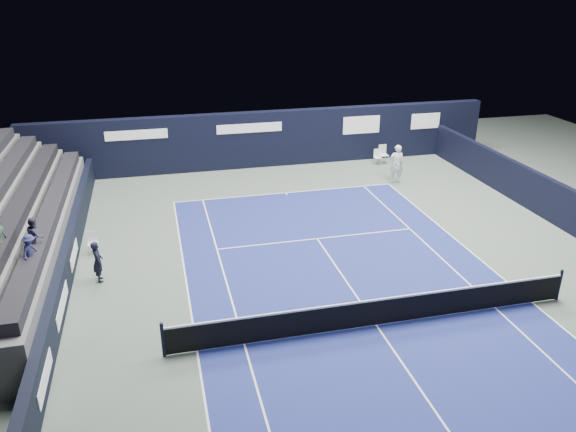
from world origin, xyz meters
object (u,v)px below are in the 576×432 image
object	(u,v)px
folding_chair_back_a	(377,154)
line_judge_chair	(93,241)
folding_chair_back_b	(383,153)
tennis_player	(396,164)
tennis_net	(377,311)

from	to	relation	value
folding_chair_back_a	line_judge_chair	size ratio (longest dim) A/B	0.99
folding_chair_back_b	tennis_player	size ratio (longest dim) A/B	0.53
folding_chair_back_a	tennis_player	distance (m)	3.19
line_judge_chair	tennis_net	xyz separation A→B (m)	(8.79, -7.27, 0.01)
folding_chair_back_a	line_judge_chair	distance (m)	17.00
tennis_player	tennis_net	bearing A→B (deg)	-116.17
folding_chair_back_a	folding_chair_back_b	size ratio (longest dim) A/B	0.81
folding_chair_back_a	folding_chair_back_b	bearing A→B (deg)	15.35
folding_chair_back_b	line_judge_chair	distance (m)	17.37
folding_chair_back_a	folding_chair_back_b	distance (m)	0.39
folding_chair_back_a	tennis_player	size ratio (longest dim) A/B	0.43
tennis_net	tennis_player	world-z (taller)	tennis_player
folding_chair_back_b	tennis_player	world-z (taller)	tennis_player
folding_chair_back_b	line_judge_chair	size ratio (longest dim) A/B	1.22
folding_chair_back_b	tennis_net	distance (m)	16.71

